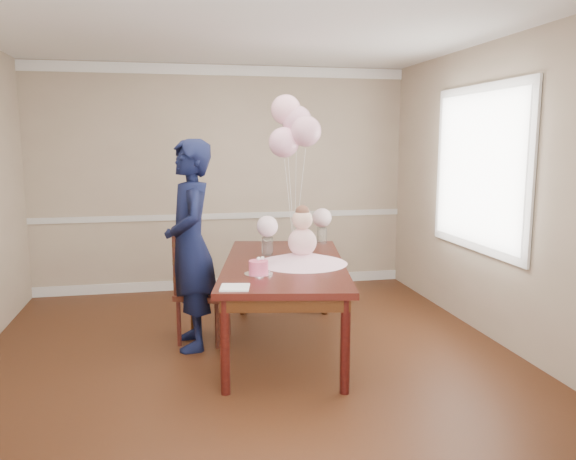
{
  "coord_description": "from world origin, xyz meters",
  "views": [
    {
      "loc": [
        -0.59,
        -4.32,
        1.81
      ],
      "look_at": [
        0.37,
        0.36,
        1.05
      ],
      "focal_mm": 35.0,
      "sensor_mm": 36.0,
      "label": 1
    }
  ],
  "objects_px": {
    "dining_table_top": "(284,265)",
    "dining_chair_seat": "(204,294)",
    "woman": "(190,245)",
    "birthday_cake": "(259,267)"
  },
  "relations": [
    {
      "from": "dining_table_top",
      "to": "dining_chair_seat",
      "type": "xyz_separation_m",
      "value": [
        -0.69,
        0.3,
        -0.3
      ]
    },
    {
      "from": "dining_table_top",
      "to": "woman",
      "type": "height_order",
      "value": "woman"
    },
    {
      "from": "dining_chair_seat",
      "to": "dining_table_top",
      "type": "bearing_deg",
      "value": -1.96
    },
    {
      "from": "dining_table_top",
      "to": "dining_chair_seat",
      "type": "relative_size",
      "value": 4.76
    },
    {
      "from": "birthday_cake",
      "to": "dining_chair_seat",
      "type": "bearing_deg",
      "value": 119.21
    },
    {
      "from": "birthday_cake",
      "to": "dining_chair_seat",
      "type": "distance_m",
      "value": 0.91
    },
    {
      "from": "woman",
      "to": "birthday_cake",
      "type": "bearing_deg",
      "value": 35.91
    },
    {
      "from": "dining_table_top",
      "to": "woman",
      "type": "distance_m",
      "value": 0.83
    },
    {
      "from": "birthday_cake",
      "to": "woman",
      "type": "height_order",
      "value": "woman"
    },
    {
      "from": "birthday_cake",
      "to": "woman",
      "type": "bearing_deg",
      "value": 130.59
    }
  ]
}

